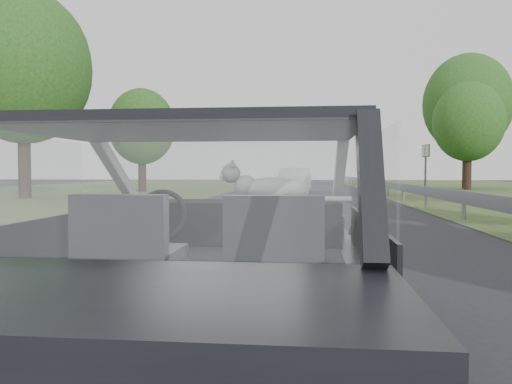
% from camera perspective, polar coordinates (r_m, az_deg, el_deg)
% --- Properties ---
extents(ground, '(140.00, 140.00, 0.00)m').
position_cam_1_polar(ground, '(3.17, -5.14, -20.09)').
color(ground, black).
rests_on(ground, ground).
extents(subject_car, '(1.80, 4.00, 1.45)m').
position_cam_1_polar(subject_car, '(2.97, -5.19, -7.04)').
color(subject_car, black).
rests_on(subject_car, ground).
extents(dashboard, '(1.58, 0.45, 0.30)m').
position_cam_1_polar(dashboard, '(3.56, -3.23, -3.43)').
color(dashboard, black).
rests_on(dashboard, subject_car).
extents(driver_seat, '(0.50, 0.72, 0.42)m').
position_cam_1_polar(driver_seat, '(2.78, -14.53, -4.52)').
color(driver_seat, '#23242B').
rests_on(driver_seat, subject_car).
extents(passenger_seat, '(0.50, 0.72, 0.42)m').
position_cam_1_polar(passenger_seat, '(2.61, 2.22, -4.89)').
color(passenger_seat, '#23242B').
rests_on(passenger_seat, subject_car).
extents(steering_wheel, '(0.36, 0.36, 0.04)m').
position_cam_1_polar(steering_wheel, '(3.36, -10.81, -2.62)').
color(steering_wheel, black).
rests_on(steering_wheel, dashboard).
extents(cat, '(0.66, 0.23, 0.29)m').
position_cam_1_polar(cat, '(3.46, 1.95, 0.48)').
color(cat, '#9B9B9B').
rests_on(cat, dashboard).
extents(guardrail, '(0.05, 90.00, 0.32)m').
position_cam_1_polar(guardrail, '(13.41, 22.21, -0.51)').
color(guardrail, gray).
rests_on(guardrail, ground).
extents(other_car, '(2.07, 4.43, 1.41)m').
position_cam_1_polar(other_car, '(27.23, 4.38, 1.29)').
color(other_car, silver).
rests_on(other_car, ground).
extents(highway_sign, '(0.21, 1.00, 2.50)m').
position_cam_1_polar(highway_sign, '(25.22, 18.80, 2.32)').
color(highway_sign, '#166222').
rests_on(highway_sign, ground).
extents(tree_2, '(5.11, 5.11, 6.92)m').
position_cam_1_polar(tree_2, '(35.87, 23.08, 5.76)').
color(tree_2, '#1D4318').
rests_on(tree_2, ground).
extents(tree_3, '(7.43, 7.43, 9.34)m').
position_cam_1_polar(tree_3, '(39.05, 22.97, 7.25)').
color(tree_3, '#1D4318').
rests_on(tree_3, ground).
extents(tree_5, '(7.45, 7.45, 9.03)m').
position_cam_1_polar(tree_5, '(24.86, -25.06, 9.78)').
color(tree_5, '#1D4318').
rests_on(tree_5, ground).
extents(tree_6, '(5.00, 5.00, 6.02)m').
position_cam_1_polar(tree_6, '(30.90, -12.90, 5.64)').
color(tree_6, '#1D4318').
rests_on(tree_6, ground).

